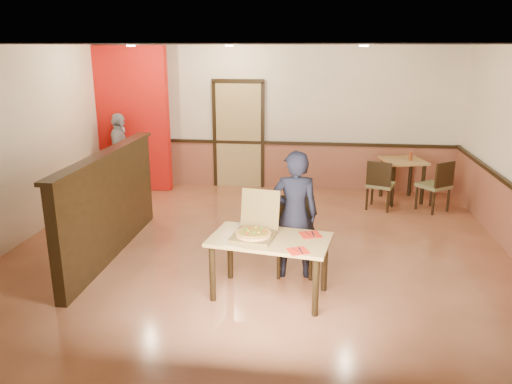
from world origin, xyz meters
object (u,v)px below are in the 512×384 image
(main_table, at_px, (270,247))
(pizza_box, at_px, (255,231))
(side_chair_right, at_px, (437,184))
(diner, at_px, (294,215))
(condiment, at_px, (411,156))
(side_table, at_px, (403,169))
(side_chair_left, at_px, (380,183))
(passerby, at_px, (120,154))
(diner_chair, at_px, (295,232))

(main_table, xyz_separation_m, pizza_box, (-0.18, 0.03, 0.17))
(side_chair_right, distance_m, diner, 3.67)
(side_chair_right, xyz_separation_m, condiment, (-0.38, 0.57, 0.36))
(side_table, bearing_deg, main_table, -117.59)
(side_chair_left, xyz_separation_m, side_table, (0.47, 0.61, 0.11))
(side_chair_left, distance_m, passerby, 4.91)
(main_table, height_order, side_chair_left, side_chair_left)
(pizza_box, bearing_deg, side_table, 70.27)
(side_chair_right, distance_m, pizza_box, 4.35)
(diner, xyz_separation_m, condiment, (1.95, 3.39, 0.05))
(diner, xyz_separation_m, pizza_box, (-0.42, -0.53, -0.03))
(side_chair_left, distance_m, side_table, 0.78)
(side_chair_left, bearing_deg, diner_chair, 82.77)
(side_table, bearing_deg, condiment, -18.73)
(diner_chair, bearing_deg, passerby, 136.19)
(side_table, xyz_separation_m, passerby, (-5.35, -0.14, 0.18))
(main_table, height_order, pizza_box, pizza_box)
(side_chair_right, height_order, passerby, passerby)
(diner_chair, height_order, side_chair_right, diner_chair)
(side_chair_left, xyz_separation_m, side_chair_right, (0.96, 0.01, 0.01))
(diner, distance_m, condiment, 3.91)
(diner_chair, xyz_separation_m, side_chair_right, (2.32, 2.67, -0.03))
(side_chair_left, height_order, diner, diner)
(side_chair_right, relative_size, pizza_box, 1.49)
(main_table, xyz_separation_m, diner, (0.25, 0.56, 0.20))
(main_table, xyz_separation_m, side_table, (2.08, 3.99, -0.01))
(side_chair_left, bearing_deg, passerby, 14.22)
(diner, height_order, passerby, diner)
(side_chair_right, relative_size, passerby, 0.58)
(passerby, xyz_separation_m, pizza_box, (3.09, -3.81, -0.01))
(side_chair_left, xyz_separation_m, pizza_box, (-1.79, -3.34, 0.29))
(passerby, xyz_separation_m, condiment, (5.46, 0.10, 0.07))
(passerby, bearing_deg, pizza_box, -153.51)
(side_chair_left, bearing_deg, side_chair_right, -159.81)
(pizza_box, bearing_deg, side_chair_left, 71.87)
(diner_chair, relative_size, diner, 0.60)
(side_table, distance_m, condiment, 0.28)
(diner_chair, distance_m, pizza_box, 0.84)
(side_table, bearing_deg, pizza_box, -119.74)
(main_table, distance_m, side_chair_left, 3.74)
(side_chair_left, distance_m, condiment, 0.90)
(main_table, distance_m, condiment, 4.52)
(side_table, xyz_separation_m, diner, (-1.84, -3.43, 0.21))
(diner_chair, bearing_deg, condiment, 56.91)
(side_chair_left, height_order, passerby, passerby)
(main_table, relative_size, pizza_box, 2.35)
(main_table, xyz_separation_m, side_chair_left, (1.61, 3.37, -0.12))
(side_table, bearing_deg, side_chair_left, -127.65)
(passerby, distance_m, condiment, 5.46)
(diner_chair, height_order, condiment, diner_chair)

